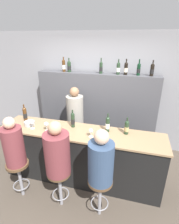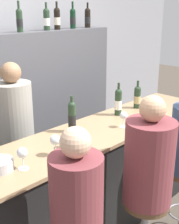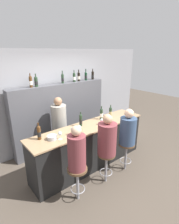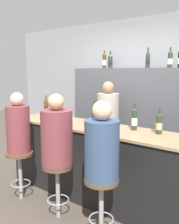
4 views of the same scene
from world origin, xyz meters
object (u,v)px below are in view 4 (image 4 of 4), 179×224
(wine_bottle_backbar_0, at_px, (104,61))
(wine_glass_0, at_px, (47,113))
(wine_bottle_backbar_3, at_px, (170,59))
(bar_stool_right, at_px, (101,192))
(wine_glass_1, at_px, (61,114))
(bar_stool_left, at_px, (20,163))
(wine_glass_3, at_px, (108,123))
(guest_seated_left, at_px, (18,127))
(metal_bowl, at_px, (47,116))
(bar_stool_middle, at_px, (58,176))
(bartender, at_px, (108,133))
(wine_bottle_counter_2, at_px, (134,119))
(wine_bottle_counter_3, at_px, (159,123))
(guest_seated_middle, at_px, (57,135))
(wine_bottle_backbar_1, at_px, (110,61))
(wine_glass_2, at_px, (70,116))
(wine_bottle_backbar_2, at_px, (148,60))
(wine_bottle_counter_1, at_px, (94,114))
(wine_bottle_counter_0, at_px, (46,107))
(guest_seated_right, at_px, (102,146))

(wine_bottle_backbar_0, distance_m, wine_glass_0, 1.54)
(wine_bottle_backbar_3, xyz_separation_m, bar_stool_right, (0.05, -1.84, -1.37))
(wine_glass_1, height_order, bar_stool_left, wine_glass_1)
(wine_glass_3, bearing_deg, guest_seated_left, -153.97)
(wine_bottle_backbar_0, xyz_separation_m, metal_bowl, (-0.19, -1.23, -0.85))
(wine_glass_1, relative_size, bar_stool_middle, 0.25)
(wine_glass_1, bearing_deg, bartender, 76.81)
(wine_bottle_counter_2, xyz_separation_m, wine_bottle_counter_3, (0.31, -0.00, -0.02))
(wine_glass_1, xyz_separation_m, guest_seated_middle, (0.43, -0.51, -0.12))
(wine_bottle_backbar_0, height_order, guest_seated_middle, wine_bottle_backbar_0)
(wine_bottle_counter_3, height_order, guest_seated_left, guest_seated_left)
(wine_bottle_counter_3, bearing_deg, wine_glass_0, -171.23)
(wine_bottle_backbar_1, distance_m, bar_stool_right, 2.55)
(bartender, bearing_deg, metal_bowl, -128.04)
(wine_glass_2, distance_m, wine_glass_3, 0.62)
(wine_glass_1, relative_size, bar_stool_left, 0.25)
(wine_glass_1, xyz_separation_m, guest_seated_left, (-0.28, -0.51, -0.12))
(wine_glass_3, distance_m, guest_seated_left, 1.18)
(wine_bottle_backbar_0, height_order, wine_bottle_backbar_1, wine_bottle_backbar_0)
(wine_glass_2, xyz_separation_m, bar_stool_right, (0.89, -0.51, -0.60))
(wine_bottle_counter_2, height_order, wine_bottle_backbar_1, wine_bottle_backbar_1)
(wine_bottle_backbar_2, relative_size, bar_stool_left, 0.49)
(wine_bottle_counter_3, bearing_deg, wine_bottle_counter_1, 180.00)
(metal_bowl, bearing_deg, wine_bottle_backbar_2, 49.94)
(wine_bottle_counter_1, distance_m, bar_stool_middle, 0.99)
(wine_bottle_counter_0, xyz_separation_m, metal_bowl, (0.18, -0.15, -0.10))
(wine_bottle_counter_1, xyz_separation_m, wine_bottle_counter_2, (0.61, 0.00, -0.00))
(bar_stool_left, distance_m, bartender, 1.47)
(wine_glass_3, xyz_separation_m, guest_seated_left, (-1.05, -0.51, -0.11))
(wine_bottle_counter_3, distance_m, wine_bottle_backbar_1, 1.91)
(wine_bottle_backbar_0, distance_m, bar_stool_middle, 2.39)
(wine_bottle_backbar_1, distance_m, guest_seated_left, 2.05)
(wine_bottle_counter_1, relative_size, wine_glass_3, 2.20)
(wine_glass_3, xyz_separation_m, metal_bowl, (-1.17, 0.10, -0.07))
(guest_seated_left, distance_m, bar_stool_right, 1.41)
(wine_bottle_counter_1, bearing_deg, bar_stool_middle, -86.61)
(wine_bottle_backbar_1, bearing_deg, wine_bottle_counter_1, -67.08)
(bar_stool_right, distance_m, guest_seated_right, 0.48)
(wine_bottle_backbar_0, relative_size, metal_bowl, 1.73)
(wine_bottle_backbar_3, distance_m, wine_glass_0, 1.99)
(wine_bottle_backbar_3, relative_size, guest_seated_right, 0.39)
(wine_glass_0, height_order, bar_stool_middle, wine_glass_0)
(wine_bottle_backbar_1, bearing_deg, bar_stool_left, -96.33)
(bar_stool_left, relative_size, bar_stool_middle, 1.00)
(bar_stool_middle, bearing_deg, wine_glass_1, 129.87)
(wine_bottle_backbar_0, relative_size, bar_stool_middle, 0.49)
(wine_bottle_backbar_1, relative_size, bar_stool_middle, 0.46)
(metal_bowl, bearing_deg, wine_bottle_counter_0, 140.09)
(wine_glass_2, bearing_deg, wine_bottle_backbar_0, 105.22)
(wine_bottle_counter_3, relative_size, wine_bottle_backbar_3, 0.97)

